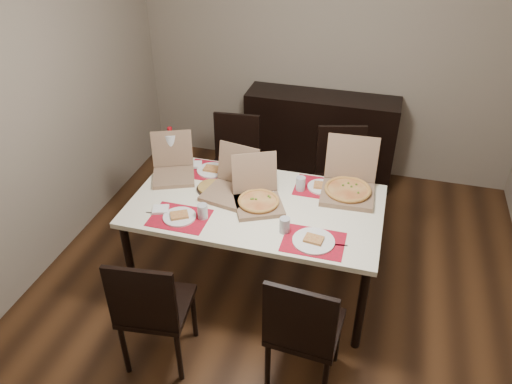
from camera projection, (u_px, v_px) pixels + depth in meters
ground at (278, 290)px, 3.93m from camera, size 3.80×4.00×0.02m
room_walls at (300, 55)px, 3.31m from camera, size 3.84×4.02×2.62m
sideboard at (320, 137)px, 5.10m from camera, size 1.50×0.40×0.90m
dining_table at (256, 211)px, 3.64m from camera, size 1.80×1.00×0.75m
chair_near_left at (152, 308)px, 3.08m from camera, size 0.47×0.47×0.93m
chair_near_right at (303, 329)px, 2.94m from camera, size 0.45×0.45×0.93m
chair_far_left at (235, 161)px, 4.58m from camera, size 0.45×0.45×0.93m
chair_far_right at (341, 175)px, 4.37m from camera, size 0.52×0.52×0.93m
setting_near_left at (183, 215)px, 3.45m from camera, size 0.45×0.30×0.11m
setting_near_right at (306, 237)px, 3.25m from camera, size 0.46×0.30×0.11m
setting_far_left at (216, 170)px, 3.94m from camera, size 0.50×0.30×0.11m
setting_far_right at (315, 186)px, 3.75m from camera, size 0.49×0.30×0.11m
napkin_loose at (252, 202)px, 3.60m from camera, size 0.15×0.14×0.02m
pizza_box_center at (258, 198)px, 3.56m from camera, size 0.46×0.47×0.33m
pizza_box_right at (348, 186)px, 3.68m from camera, size 0.40×0.44×0.38m
pizza_box_left at (173, 169)px, 3.89m from camera, size 0.43×0.45×0.32m
pizza_box_extra at (231, 186)px, 3.68m from camera, size 0.39×0.42×0.33m
faina_plate at (212, 188)px, 3.74m from camera, size 0.23×0.23×0.03m
dip_bowl at (265, 190)px, 3.72m from camera, size 0.18×0.18×0.03m
soda_bottle at (172, 149)px, 3.98m from camera, size 0.11×0.11×0.33m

